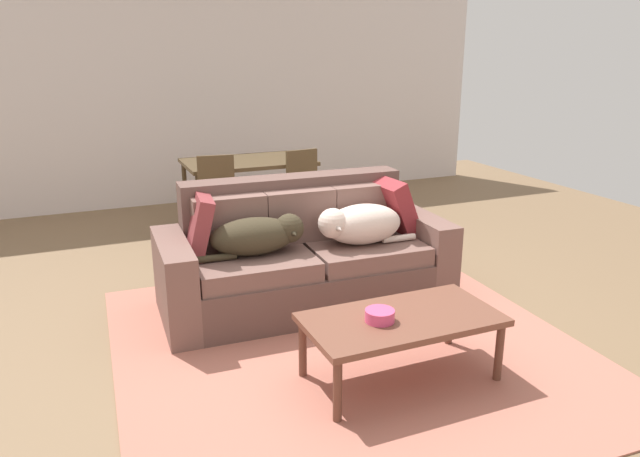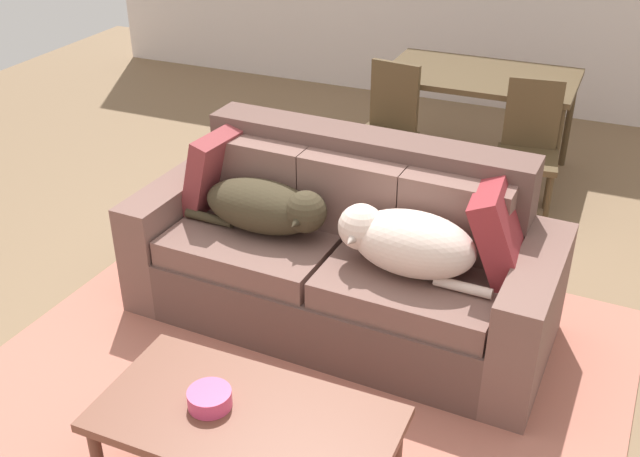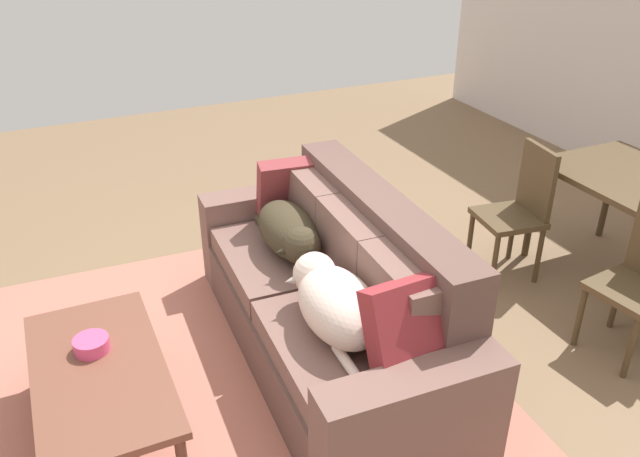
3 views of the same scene
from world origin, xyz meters
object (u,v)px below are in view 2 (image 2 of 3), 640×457
(bowl_on_coffee_table, at_px, (210,399))
(dining_chair_near_left, at_px, (387,125))
(dog_on_left_cushion, at_px, (268,207))
(throw_pillow_by_left_arm, at_px, (218,169))
(dining_chair_near_right, at_px, (529,145))
(dining_table, at_px, (480,83))
(throw_pillow_by_right_arm, at_px, (502,230))
(coffee_table, at_px, (246,424))
(dog_on_right_cushion, at_px, (405,242))
(couch, at_px, (344,257))

(bowl_on_coffee_table, height_order, dining_chair_near_left, dining_chair_near_left)
(dog_on_left_cushion, distance_m, throw_pillow_by_left_arm, 0.45)
(bowl_on_coffee_table, xyz_separation_m, dining_chair_near_right, (0.71, 2.92, 0.05))
(dining_table, bearing_deg, dining_chair_near_left, -128.35)
(throw_pillow_by_left_arm, bearing_deg, throw_pillow_by_right_arm, -2.19)
(coffee_table, distance_m, bowl_on_coffee_table, 0.17)
(dog_on_left_cushion, xyz_separation_m, throw_pillow_by_left_arm, (-0.40, 0.19, 0.07))
(throw_pillow_by_right_arm, height_order, coffee_table, throw_pillow_by_right_arm)
(dog_on_right_cushion, distance_m, bowl_on_coffee_table, 1.21)
(throw_pillow_by_left_arm, bearing_deg, dining_chair_near_right, 46.29)
(dining_table, distance_m, dining_chair_near_right, 0.75)
(dog_on_right_cushion, xyz_separation_m, throw_pillow_by_right_arm, (0.41, 0.21, 0.05))
(throw_pillow_by_right_arm, height_order, dining_chair_near_left, throw_pillow_by_right_arm)
(throw_pillow_by_right_arm, bearing_deg, couch, -178.51)
(throw_pillow_by_right_arm, relative_size, dining_chair_near_right, 0.50)
(dining_table, xyz_separation_m, dining_chair_near_right, (0.47, -0.55, -0.19))
(dining_table, bearing_deg, coffee_table, -91.50)
(throw_pillow_by_left_arm, bearing_deg, dining_chair_near_left, 71.11)
(dog_on_right_cushion, bearing_deg, coffee_table, -101.42)
(dog_on_right_cushion, xyz_separation_m, dining_chair_near_left, (-0.67, 1.72, -0.14))
(bowl_on_coffee_table, bearing_deg, dining_table, 86.00)
(throw_pillow_by_right_arm, relative_size, dining_table, 0.34)
(bowl_on_coffee_table, relative_size, dining_chair_near_left, 0.19)
(dog_on_left_cushion, bearing_deg, coffee_table, -65.11)
(couch, xyz_separation_m, dog_on_right_cushion, (0.38, -0.19, 0.29))
(couch, bearing_deg, throw_pillow_by_right_arm, 3.68)
(dog_on_left_cushion, bearing_deg, couch, 17.19)
(dining_chair_near_left, bearing_deg, dog_on_left_cushion, -85.65)
(dog_on_right_cushion, distance_m, throw_pillow_by_right_arm, 0.46)
(dining_chair_near_right, bearing_deg, coffee_table, -108.13)
(couch, relative_size, dining_table, 1.64)
(dog_on_left_cushion, height_order, throw_pillow_by_right_arm, throw_pillow_by_right_arm)
(dog_on_left_cushion, distance_m, bowl_on_coffee_table, 1.27)
(throw_pillow_by_left_arm, height_order, bowl_on_coffee_table, throw_pillow_by_left_arm)
(couch, relative_size, throw_pillow_by_left_arm, 4.86)
(dining_table, bearing_deg, throw_pillow_by_right_arm, -74.55)
(dog_on_left_cushion, height_order, dining_chair_near_right, dining_chair_near_right)
(couch, relative_size, dining_chair_near_right, 2.45)
(bowl_on_coffee_table, bearing_deg, dog_on_right_cushion, 69.37)
(dog_on_right_cushion, bearing_deg, dining_chair_near_left, 113.59)
(dining_chair_near_left, bearing_deg, dog_on_right_cushion, -60.85)
(couch, bearing_deg, bowl_on_coffee_table, -89.57)
(dog_on_right_cushion, xyz_separation_m, dining_chair_near_right, (0.29, 1.80, -0.16))
(dog_on_right_cushion, bearing_deg, couch, 155.99)
(couch, bearing_deg, coffee_table, -82.93)
(dog_on_right_cushion, relative_size, dining_chair_near_left, 0.84)
(dog_on_right_cushion, distance_m, coffee_table, 1.18)
(throw_pillow_by_left_arm, relative_size, coffee_table, 0.39)
(dining_chair_near_left, bearing_deg, throw_pillow_by_right_arm, -46.57)
(dining_chair_near_left, bearing_deg, couch, -71.44)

